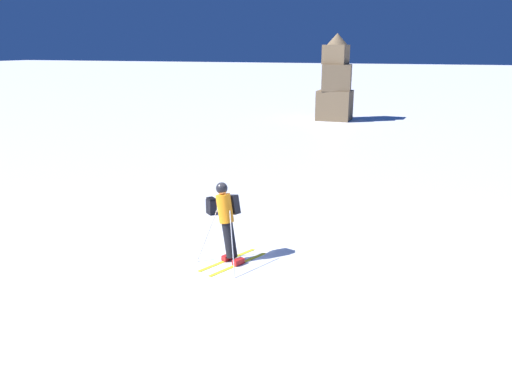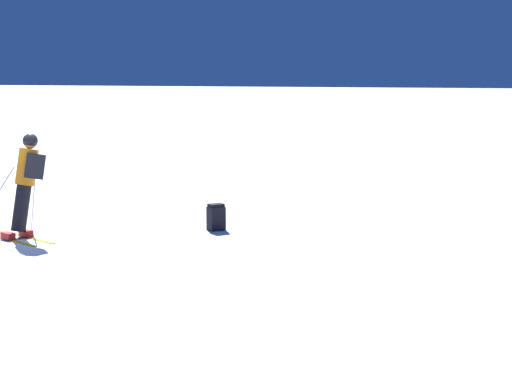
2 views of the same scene
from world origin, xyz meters
The scene contains 4 objects.
ground_plane centered at (0.00, 0.00, 0.00)m, with size 300.00×300.00×0.00m, color white.
skier centered at (0.28, 0.11, 1.05)m, with size 1.37×1.80×1.89m.
rock_pillar centered at (-2.15, 24.22, 2.39)m, with size 2.24×1.97×5.71m.
spare_backpack centered at (-1.50, 3.02, 0.24)m, with size 0.37×0.36×0.50m.
Camera 1 is at (4.64, -9.83, 4.80)m, focal length 35.00 mm.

